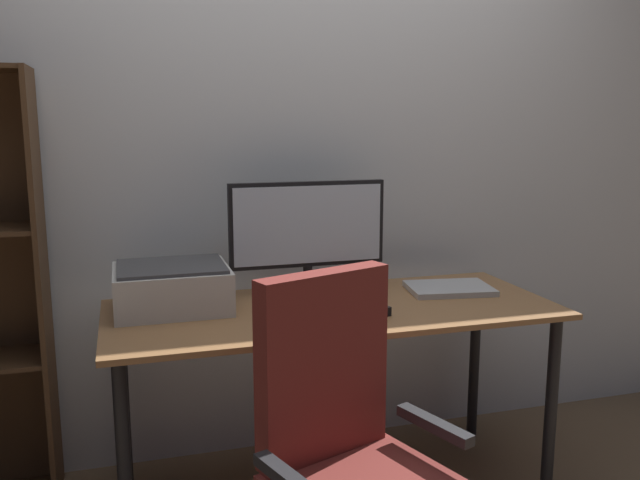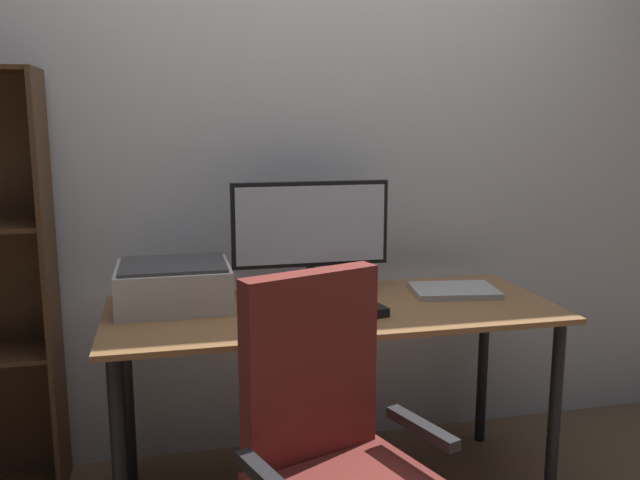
# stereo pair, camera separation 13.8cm
# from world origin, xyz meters

# --- Properties ---
(back_wall) EXTENTS (6.40, 0.10, 2.60)m
(back_wall) POSITION_xyz_m (0.00, 0.51, 1.30)
(back_wall) COLOR silver
(back_wall) RESTS_ON ground
(desk) EXTENTS (1.61, 0.67, 0.74)m
(desk) POSITION_xyz_m (0.00, 0.00, 0.65)
(desk) COLOR olive
(desk) RESTS_ON ground
(monitor) EXTENTS (0.60, 0.20, 0.44)m
(monitor) POSITION_xyz_m (-0.04, 0.19, 0.99)
(monitor) COLOR black
(monitor) RESTS_ON desk
(keyboard) EXTENTS (0.29, 0.12, 0.02)m
(keyboard) POSITION_xyz_m (-0.08, -0.14, 0.75)
(keyboard) COLOR silver
(keyboard) RESTS_ON desk
(mouse) EXTENTS (0.07, 0.11, 0.03)m
(mouse) POSITION_xyz_m (0.12, -0.13, 0.76)
(mouse) COLOR black
(mouse) RESTS_ON desk
(coffee_mug) EXTENTS (0.10, 0.08, 0.09)m
(coffee_mug) POSITION_xyz_m (0.05, 0.04, 0.78)
(coffee_mug) COLOR #B72D28
(coffee_mug) RESTS_ON desk
(laptop) EXTENTS (0.35, 0.27, 0.02)m
(laptop) POSITION_xyz_m (0.51, 0.08, 0.75)
(laptop) COLOR #B7BABC
(laptop) RESTS_ON desk
(printer) EXTENTS (0.40, 0.34, 0.16)m
(printer) POSITION_xyz_m (-0.56, 0.14, 0.82)
(printer) COLOR silver
(printer) RESTS_ON desk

